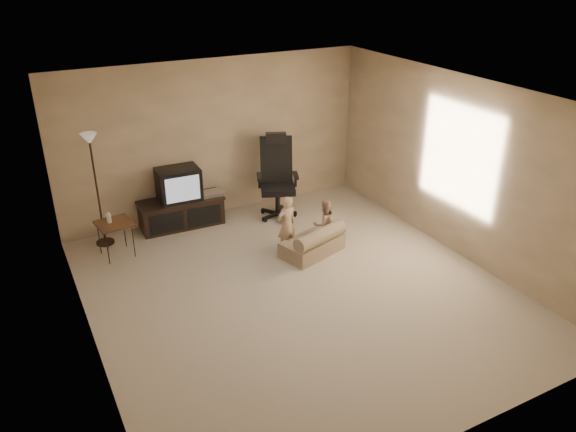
# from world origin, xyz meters

# --- Properties ---
(floor) EXTENTS (5.50, 5.50, 0.00)m
(floor) POSITION_xyz_m (0.00, 0.00, 0.00)
(floor) COLOR #B4A48F
(floor) RESTS_ON ground
(room_shell) EXTENTS (5.50, 5.50, 5.50)m
(room_shell) POSITION_xyz_m (0.00, 0.00, 1.52)
(room_shell) COLOR white
(room_shell) RESTS_ON floor
(tv_stand) EXTENTS (1.34, 0.53, 0.95)m
(tv_stand) POSITION_xyz_m (-0.71, 2.49, 0.40)
(tv_stand) COLOR black
(tv_stand) RESTS_ON floor
(office_chair) EXTENTS (0.81, 0.83, 1.35)m
(office_chair) POSITION_xyz_m (0.79, 2.15, 0.48)
(office_chair) COLOR black
(office_chair) RESTS_ON floor
(side_table) EXTENTS (0.51, 0.51, 0.69)m
(side_table) POSITION_xyz_m (-1.83, 2.01, 0.49)
(side_table) COLOR brown
(side_table) RESTS_ON floor
(floor_lamp) EXTENTS (0.26, 0.26, 1.69)m
(floor_lamp) POSITION_xyz_m (-1.92, 2.46, 1.23)
(floor_lamp) COLOR black
(floor_lamp) RESTS_ON floor
(child_sofa) EXTENTS (1.00, 0.74, 0.44)m
(child_sofa) POSITION_xyz_m (0.66, 0.72, 0.18)
(child_sofa) COLOR tan
(child_sofa) RESTS_ON floor
(toddler_left) EXTENTS (0.35, 0.28, 0.86)m
(toddler_left) POSITION_xyz_m (0.35, 0.99, 0.43)
(toddler_left) COLOR tan
(toddler_left) RESTS_ON floor
(toddler_right) EXTENTS (0.37, 0.21, 0.74)m
(toddler_right) POSITION_xyz_m (0.91, 0.86, 0.37)
(toddler_right) COLOR tan
(toddler_right) RESTS_ON floor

